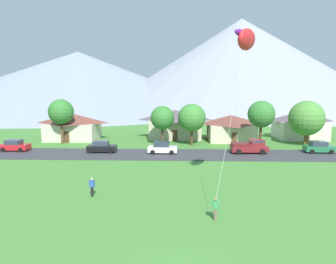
# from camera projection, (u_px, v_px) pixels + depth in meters

# --- Properties ---
(road_strip) EXTENTS (160.00, 7.62, 0.08)m
(road_strip) POSITION_uv_depth(u_px,v_px,m) (180.00, 154.00, 43.94)
(road_strip) COLOR #38383D
(road_strip) RESTS_ON ground
(mountain_east_ridge) EXTENTS (97.33, 97.33, 26.56)m
(mountain_east_ridge) POSITION_uv_depth(u_px,v_px,m) (214.00, 82.00, 177.55)
(mountain_east_ridge) COLOR slate
(mountain_east_ridge) RESTS_ON ground
(mountain_far_east_ridge) EXTENTS (125.27, 125.27, 39.14)m
(mountain_far_east_ridge) POSITION_uv_depth(u_px,v_px,m) (240.00, 65.00, 134.92)
(mountain_far_east_ridge) COLOR #8E939E
(mountain_far_east_ridge) RESTS_ON ground
(mountain_central_ridge) EXTENTS (136.48, 136.48, 25.52)m
(mountain_central_ridge) POSITION_uv_depth(u_px,v_px,m) (79.00, 81.00, 137.97)
(mountain_central_ridge) COLOR gray
(mountain_central_ridge) RESTS_ON ground
(house_leftmost) EXTENTS (9.64, 7.43, 4.79)m
(house_leftmost) POSITION_uv_depth(u_px,v_px,m) (73.00, 126.00, 56.79)
(house_leftmost) COLOR beige
(house_leftmost) RESTS_ON ground
(house_left_center) EXTENTS (9.06, 7.82, 5.16)m
(house_left_center) POSITION_uv_depth(u_px,v_px,m) (300.00, 124.00, 57.92)
(house_left_center) COLOR beige
(house_left_center) RESTS_ON ground
(house_right_center) EXTENTS (10.28, 7.74, 5.33)m
(house_right_center) POSITION_uv_depth(u_px,v_px,m) (175.00, 124.00, 58.65)
(house_right_center) COLOR beige
(house_right_center) RESTS_ON ground
(house_rightmost) EXTENTS (8.60, 8.21, 4.62)m
(house_rightmost) POSITION_uv_depth(u_px,v_px,m) (231.00, 127.00, 55.91)
(house_rightmost) COLOR beige
(house_rightmost) RESTS_ON ground
(tree_near_left) EXTENTS (4.25, 4.25, 7.59)m
(tree_near_left) POSITION_uv_depth(u_px,v_px,m) (61.00, 112.00, 52.10)
(tree_near_left) COLOR brown
(tree_near_left) RESTS_ON ground
(tree_left_of_center) EXTENTS (4.58, 4.58, 6.90)m
(tree_left_of_center) POSITION_uv_depth(u_px,v_px,m) (192.00, 118.00, 50.74)
(tree_left_of_center) COLOR #4C3823
(tree_left_of_center) RESTS_ON ground
(tree_center) EXTENTS (4.23, 4.23, 7.49)m
(tree_center) POSITION_uv_depth(u_px,v_px,m) (261.00, 114.00, 48.29)
(tree_center) COLOR #4C3823
(tree_center) RESTS_ON ground
(tree_right_of_center) EXTENTS (5.74, 5.74, 7.40)m
(tree_right_of_center) POSITION_uv_depth(u_px,v_px,m) (306.00, 118.00, 50.64)
(tree_right_of_center) COLOR brown
(tree_right_of_center) RESTS_ON ground
(tree_near_right) EXTENTS (3.93, 3.93, 6.54)m
(tree_near_right) POSITION_uv_depth(u_px,v_px,m) (162.00, 118.00, 50.72)
(tree_near_right) COLOR #4C3823
(tree_near_right) RESTS_ON ground
(parked_car_red_west_end) EXTENTS (4.28, 2.23, 1.68)m
(parked_car_red_west_end) POSITION_uv_depth(u_px,v_px,m) (15.00, 146.00, 46.33)
(parked_car_red_west_end) COLOR red
(parked_car_red_west_end) RESTS_ON road_strip
(parked_car_green_mid_west) EXTENTS (4.25, 2.17, 1.68)m
(parked_car_green_mid_west) POSITION_uv_depth(u_px,v_px,m) (319.00, 147.00, 44.96)
(parked_car_green_mid_west) COLOR #237042
(parked_car_green_mid_west) RESTS_ON road_strip
(parked_car_black_mid_east) EXTENTS (4.22, 2.12, 1.68)m
(parked_car_black_mid_east) POSITION_uv_depth(u_px,v_px,m) (102.00, 147.00, 45.32)
(parked_car_black_mid_east) COLOR black
(parked_car_black_mid_east) RESTS_ON road_strip
(parked_car_white_east_end) EXTENTS (4.27, 2.21, 1.68)m
(parked_car_white_east_end) POSITION_uv_depth(u_px,v_px,m) (162.00, 148.00, 44.50)
(parked_car_white_east_end) COLOR white
(parked_car_white_east_end) RESTS_ON road_strip
(pickup_truck_maroon_west_side) EXTENTS (5.28, 2.50, 1.99)m
(pickup_truck_maroon_west_side) POSITION_uv_depth(u_px,v_px,m) (250.00, 146.00, 44.65)
(pickup_truck_maroon_west_side) COLOR maroon
(pickup_truck_maroon_west_side) RESTS_ON road_strip
(kite_flyer_with_kite) EXTENTS (4.48, 6.77, 14.24)m
(kite_flyer_with_kite) POSITION_uv_depth(u_px,v_px,m) (245.00, 42.00, 24.99)
(kite_flyer_with_kite) COLOR #70604C
(kite_flyer_with_kite) RESTS_ON ground
(watcher_person) EXTENTS (0.56, 0.24, 1.68)m
(watcher_person) POSITION_uv_depth(u_px,v_px,m) (92.00, 187.00, 26.88)
(watcher_person) COLOR black
(watcher_person) RESTS_ON ground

